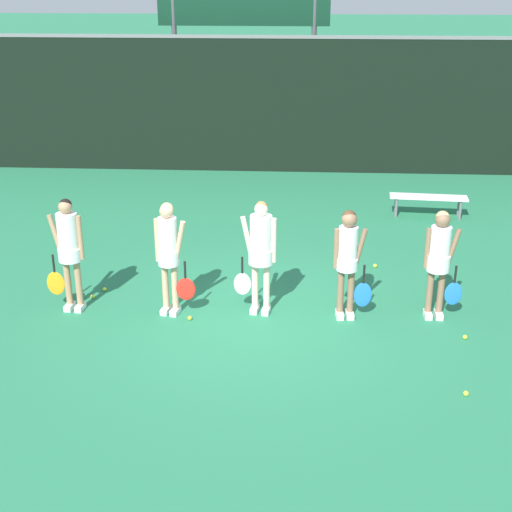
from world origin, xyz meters
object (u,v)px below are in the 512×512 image
player_3 (348,255)px  tennis_ball_2 (466,393)px  scoreboard (244,7)px  bench_courtside (428,199)px  tennis_ball_1 (375,266)px  player_4 (439,256)px  player_2 (261,248)px  tennis_ball_4 (465,337)px  tennis_ball_0 (190,318)px  tennis_ball_3 (93,296)px  tennis_ball_5 (105,289)px  player_1 (169,250)px  player_0 (69,246)px

player_3 → tennis_ball_2: (1.39, -2.10, -0.98)m
scoreboard → bench_courtside: 7.38m
tennis_ball_1 → player_4: bearing=-69.2°
player_2 → tennis_ball_4: 3.25m
tennis_ball_0 → tennis_ball_3: 1.81m
bench_courtside → tennis_ball_3: (-6.08, -4.39, -0.35)m
tennis_ball_3 → tennis_ball_4: (5.74, -1.03, 0.00)m
tennis_ball_1 → tennis_ball_5: tennis_ball_1 is taller
bench_courtside → player_3: bearing=-108.5°
tennis_ball_2 → player_3: bearing=123.6°
bench_courtside → tennis_ball_4: bench_courtside is taller
scoreboard → player_1: scoreboard is taller
tennis_ball_3 → tennis_ball_4: tennis_ball_4 is taller
player_3 → tennis_ball_5: (-3.92, 0.69, -0.99)m
player_3 → tennis_ball_2: bearing=-60.8°
bench_courtside → tennis_ball_5: 7.24m
tennis_ball_1 → player_1: bearing=-149.6°
player_4 → tennis_ball_2: size_ratio=25.14×
player_3 → player_4: player_3 is taller
scoreboard → tennis_ball_3: size_ratio=78.15×
tennis_ball_0 → tennis_ball_5: bearing=148.6°
player_1 → player_2: size_ratio=0.99×
scoreboard → player_4: bearing=-69.4°
player_4 → tennis_ball_5: bearing=173.2°
player_1 → tennis_ball_5: size_ratio=27.81×
tennis_ball_0 → player_4: bearing=5.1°
tennis_ball_4 → tennis_ball_3: bearing=169.8°
player_3 → tennis_ball_0: 2.58m
bench_courtside → scoreboard: bearing=135.9°
player_0 → tennis_ball_1: (4.87, 1.91, -1.03)m
scoreboard → tennis_ball_5: bearing=-100.7°
player_0 → tennis_ball_0: player_0 is taller
scoreboard → tennis_ball_0: size_ratio=76.80×
player_3 → tennis_ball_4: bearing=-24.6°
bench_courtside → tennis_ball_2: bearing=-90.8°
player_1 → player_4: player_1 is taller
bench_courtside → tennis_ball_1: (-1.38, -2.86, -0.35)m
scoreboard → tennis_ball_3: 10.19m
player_2 → tennis_ball_2: 3.62m
player_1 → player_2: player_2 is taller
player_3 → tennis_ball_0: size_ratio=26.08×
scoreboard → tennis_ball_1: bearing=-69.4°
bench_courtside → player_3: (-2.03, -4.79, 0.63)m
tennis_ball_4 → tennis_ball_0: bearing=174.8°
player_4 → tennis_ball_4: (0.34, -0.70, -0.97)m
scoreboard → tennis_ball_0: (-0.12, -9.89, -3.94)m
player_0 → tennis_ball_3: (0.17, 0.38, -1.03)m
scoreboard → tennis_ball_3: scoreboard is taller
player_4 → tennis_ball_1: (-0.71, 1.86, -0.97)m
player_3 → bench_courtside: bearing=62.7°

